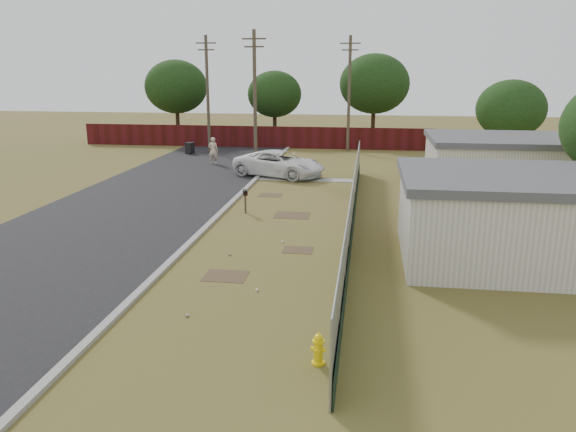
% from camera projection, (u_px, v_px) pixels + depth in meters
% --- Properties ---
extents(ground, '(120.00, 120.00, 0.00)m').
position_uv_depth(ground, '(275.00, 234.00, 22.97)').
color(ground, brown).
rests_on(ground, ground).
extents(street, '(15.10, 60.00, 0.12)m').
position_uv_depth(street, '(180.00, 188.00, 31.60)').
color(street, black).
rests_on(street, ground).
extents(chainlink_fence, '(0.10, 27.06, 2.02)m').
position_uv_depth(chainlink_fence, '(353.00, 211.00, 23.32)').
color(chainlink_fence, '#909498').
rests_on(chainlink_fence, ground).
extents(privacy_fence, '(30.00, 0.12, 1.80)m').
position_uv_depth(privacy_fence, '(253.00, 137.00, 47.48)').
color(privacy_fence, '#460F12').
rests_on(privacy_fence, ground).
extents(utility_poles, '(12.60, 8.24, 9.00)m').
position_uv_depth(utility_poles, '(272.00, 93.00, 42.04)').
color(utility_poles, brown).
rests_on(utility_poles, ground).
extents(houses, '(9.30, 17.24, 3.10)m').
position_uv_depth(houses, '(508.00, 188.00, 24.23)').
color(houses, beige).
rests_on(houses, ground).
extents(horizon_trees, '(33.32, 31.94, 7.78)m').
position_uv_depth(horizon_trees, '(334.00, 93.00, 44.20)').
color(horizon_trees, '#372918').
rests_on(horizon_trees, ground).
extents(fire_hydrant, '(0.36, 0.36, 0.78)m').
position_uv_depth(fire_hydrant, '(318.00, 349.00, 12.79)').
color(fire_hydrant, yellow).
rests_on(fire_hydrant, ground).
extents(mailbox, '(0.31, 0.48, 1.12)m').
position_uv_depth(mailbox, '(245.00, 194.00, 26.02)').
color(mailbox, brown).
rests_on(mailbox, ground).
extents(pickup_truck, '(6.31, 4.60, 1.60)m').
position_uv_depth(pickup_truck, '(279.00, 164.00, 34.86)').
color(pickup_truck, white).
rests_on(pickup_truck, ground).
extents(pedestrian, '(0.72, 0.50, 1.88)m').
position_uv_depth(pedestrian, '(213.00, 151.00, 39.29)').
color(pedestrian, beige).
rests_on(pedestrian, ground).
extents(trash_bin, '(0.75, 0.81, 0.90)m').
position_uv_depth(trash_bin, '(190.00, 148.00, 44.00)').
color(trash_bin, black).
rests_on(trash_bin, ground).
extents(scattered_litter, '(1.76, 7.09, 0.07)m').
position_uv_depth(scattered_litter, '(243.00, 271.00, 18.61)').
color(scattered_litter, silver).
rests_on(scattered_litter, ground).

